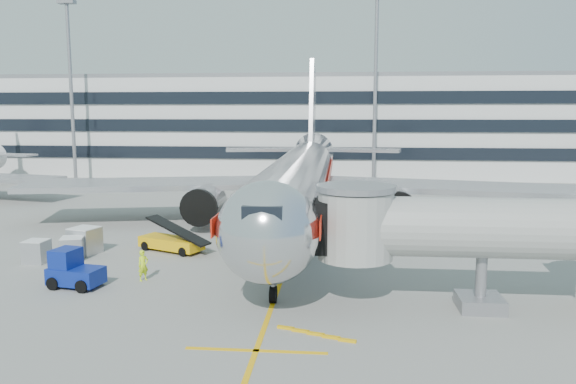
# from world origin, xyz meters

# --- Properties ---
(ground) EXTENTS (180.00, 180.00, 0.00)m
(ground) POSITION_xyz_m (0.00, 0.00, 0.00)
(ground) COLOR gray
(ground) RESTS_ON ground
(lead_in_line) EXTENTS (0.25, 70.00, 0.01)m
(lead_in_line) POSITION_xyz_m (0.00, 10.00, 0.01)
(lead_in_line) COLOR #EFAC0C
(lead_in_line) RESTS_ON ground
(stop_bar) EXTENTS (6.00, 0.25, 0.01)m
(stop_bar) POSITION_xyz_m (0.00, -14.00, 0.01)
(stop_bar) COLOR #EFAC0C
(stop_bar) RESTS_ON ground
(main_jet) EXTENTS (50.95, 48.70, 16.06)m
(main_jet) POSITION_xyz_m (0.00, 11.72, 4.23)
(main_jet) COLOR silver
(main_jet) RESTS_ON ground
(jet_bridge) EXTENTS (17.80, 4.50, 7.00)m
(jet_bridge) POSITION_xyz_m (12.18, -8.00, 3.87)
(jet_bridge) COLOR silver
(jet_bridge) RESTS_ON ground
(terminal) EXTENTS (150.00, 24.25, 15.60)m
(terminal) POSITION_xyz_m (0.00, 57.95, 7.80)
(terminal) COLOR silver
(terminal) RESTS_ON ground
(light_mast_west) EXTENTS (2.40, 1.20, 25.45)m
(light_mast_west) POSITION_xyz_m (-35.00, 42.00, 14.88)
(light_mast_west) COLOR gray
(light_mast_west) RESTS_ON ground
(light_mast_centre) EXTENTS (2.40, 1.20, 25.45)m
(light_mast_centre) POSITION_xyz_m (8.00, 42.00, 14.88)
(light_mast_centre) COLOR gray
(light_mast_centre) RESTS_ON ground
(belt_loader) EXTENTS (5.09, 3.58, 2.42)m
(belt_loader) POSITION_xyz_m (-8.60, 2.34, 0.69)
(belt_loader) COLOR #EBAE09
(belt_loader) RESTS_ON ground
(baggage_tug) EXTENTS (3.19, 2.34, 2.20)m
(baggage_tug) POSITION_xyz_m (-11.66, -6.36, 0.96)
(baggage_tug) COLOR navy
(baggage_tug) RESTS_ON ground
(cargo_container_left) EXTENTS (1.46, 1.46, 1.50)m
(cargo_container_left) POSITION_xyz_m (-16.56, -1.51, 0.75)
(cargo_container_left) COLOR #A9ACB1
(cargo_container_left) RESTS_ON ground
(cargo_container_right) EXTENTS (1.79, 1.79, 1.53)m
(cargo_container_right) POSITION_xyz_m (-14.55, -0.52, 0.77)
(cargo_container_right) COLOR #A9ACB1
(cargo_container_right) RESTS_ON ground
(cargo_container_front) EXTENTS (2.17, 2.17, 1.87)m
(cargo_container_front) POSITION_xyz_m (-14.42, 1.04, 0.94)
(cargo_container_front) COLOR #A9ACB1
(cargo_container_front) RESTS_ON ground
(ramp_worker) EXTENTS (0.76, 0.80, 1.84)m
(ramp_worker) POSITION_xyz_m (-8.10, -4.82, 0.92)
(ramp_worker) COLOR #D7FF1A
(ramp_worker) RESTS_ON ground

